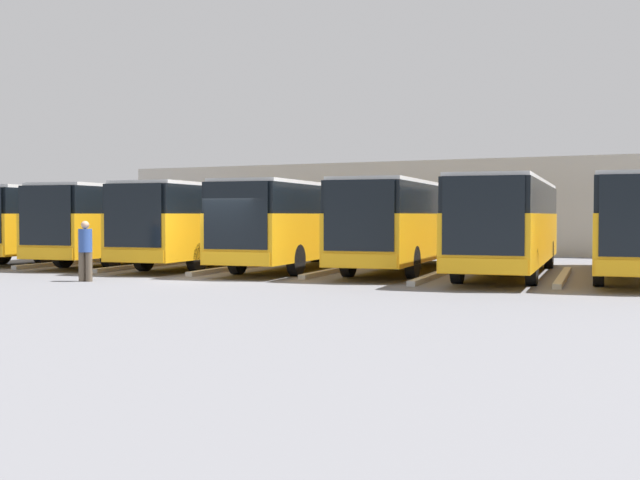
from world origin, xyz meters
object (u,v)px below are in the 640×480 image
(bus_0, at_px, (634,222))
(bus_1, at_px, (509,222))
(bus_5, at_px, (142,221))
(bus_4, at_px, (219,221))
(bus_3, at_px, (307,221))
(pedestrian, at_px, (85,249))
(bus_2, at_px, (408,221))
(bus_6, at_px, (81,220))

(bus_0, relative_size, bus_1, 1.00)
(bus_1, xyz_separation_m, bus_5, (15.26, -0.24, 0.00))
(bus_4, bearing_deg, bus_0, 176.22)
(bus_3, height_order, pedestrian, bus_3)
(bus_2, xyz_separation_m, bus_6, (15.26, 0.02, 0.00))
(pedestrian, bearing_deg, bus_2, -144.82)
(bus_2, relative_size, pedestrian, 6.96)
(bus_1, xyz_separation_m, bus_3, (7.63, -0.26, 0.00))
(bus_3, height_order, bus_4, same)
(bus_4, bearing_deg, bus_3, 175.20)
(bus_1, height_order, pedestrian, bus_1)
(bus_0, distance_m, bus_5, 19.08)
(bus_0, xyz_separation_m, bus_3, (11.44, 0.56, 0.00))
(bus_1, height_order, bus_5, same)
(bus_4, bearing_deg, bus_6, -10.78)
(bus_3, bearing_deg, bus_2, -178.20)
(bus_5, height_order, bus_6, same)
(bus_1, relative_size, bus_3, 1.00)
(bus_1, distance_m, bus_4, 11.45)
(bus_0, height_order, bus_6, same)
(bus_1, height_order, bus_3, same)
(bus_0, distance_m, bus_6, 22.89)
(bus_3, xyz_separation_m, pedestrian, (3.25, 8.32, -0.78))
(bus_0, bearing_deg, bus_5, -4.47)
(pedestrian, bearing_deg, bus_6, -63.42)
(bus_1, relative_size, bus_6, 1.00)
(bus_0, bearing_deg, bus_3, -3.44)
(bus_3, distance_m, bus_4, 3.82)
(bus_0, height_order, bus_1, same)
(bus_4, relative_size, pedestrian, 6.96)
(bus_2, bearing_deg, pedestrian, 45.23)
(bus_4, distance_m, bus_5, 3.82)
(bus_0, distance_m, bus_4, 15.27)
(bus_2, relative_size, bus_5, 1.00)
(bus_0, relative_size, bus_3, 1.00)
(bus_5, xyz_separation_m, pedestrian, (-4.38, 8.30, -0.78))
(bus_1, relative_size, bus_2, 1.00)
(bus_1, distance_m, bus_6, 19.09)
(bus_1, bearing_deg, bus_2, -18.10)
(bus_1, relative_size, bus_5, 1.00)
(bus_2, relative_size, bus_3, 1.00)
(bus_1, height_order, bus_4, same)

